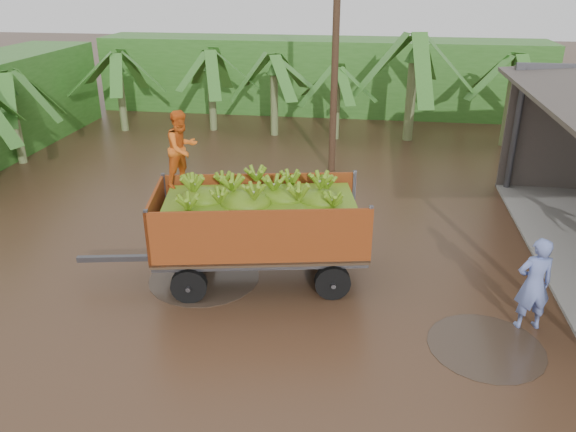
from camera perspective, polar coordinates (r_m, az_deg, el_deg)
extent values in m
plane|color=black|center=(14.37, 4.78, -4.20)|extent=(100.00, 100.00, 0.00)
cube|color=#2D661E|center=(29.23, 3.24, 14.06)|extent=(22.00, 3.00, 3.60)
cube|color=#47474C|center=(13.63, -16.84, -4.13)|extent=(1.88, 0.49, 0.13)
imported|color=orange|center=(12.78, -10.71, 6.74)|extent=(0.99, 1.05, 1.73)
imported|color=#6A7BC1|center=(12.21, 23.70, -6.34)|extent=(0.81, 0.62, 2.01)
cylinder|color=#47301E|center=(19.60, 4.84, 16.52)|extent=(0.24, 0.24, 8.54)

